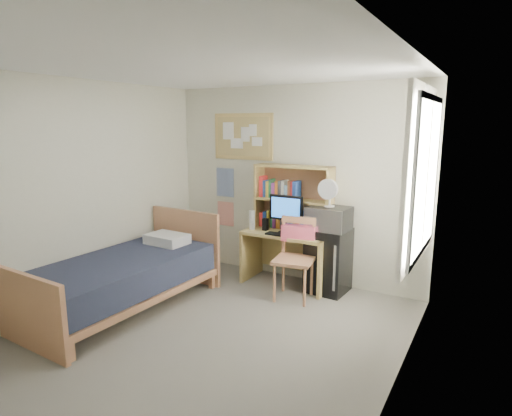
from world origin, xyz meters
The scene contains 25 objects.
floor centered at (0.00, 0.00, -0.01)m, with size 3.60×4.20×0.02m, color gray.
ceiling centered at (0.00, 0.00, 2.60)m, with size 3.60×4.20×0.02m, color white.
wall_back centered at (0.00, 2.10, 1.30)m, with size 3.60×0.04×2.60m, color silver.
wall_left centered at (-1.80, 0.00, 1.30)m, with size 0.04×4.20×2.60m, color silver.
wall_right centered at (1.80, 0.00, 1.30)m, with size 0.04×4.20×2.60m, color silver.
window_unit centered at (1.75, 1.20, 1.60)m, with size 0.10×1.40×1.70m, color white.
curtain_left centered at (1.72, 0.80, 1.60)m, with size 0.04×0.55×1.70m, color silver.
curtain_right centered at (1.72, 1.60, 1.60)m, with size 0.04×0.55×1.70m, color silver.
bulletin_board centered at (-0.78, 2.08, 1.92)m, with size 0.94×0.03×0.64m, color tan.
poster_wave centered at (-1.10, 2.09, 1.25)m, with size 0.30×0.01×0.42m, color #244691.
poster_japan centered at (-1.10, 2.09, 0.78)m, with size 0.28×0.01×0.36m, color red.
desk centered at (0.07, 1.80, 0.36)m, with size 1.14×0.57×0.71m, color tan.
desk_chair centered at (0.34, 1.40, 0.50)m, with size 0.50×0.50×0.99m, color tan.
mini_fridge centered at (0.62, 1.84, 0.41)m, with size 0.48×0.48×0.81m, color black.
bed centered at (-1.24, 0.17, 0.30)m, with size 1.08×2.15×0.59m, color #1B1F31.
hutch centered at (0.07, 1.95, 1.14)m, with size 1.05×0.27×0.86m, color tan.
monitor centered at (0.07, 1.74, 0.95)m, with size 0.45×0.04×0.48m, color black.
keyboard centered at (0.07, 1.60, 0.72)m, with size 0.40×0.13×0.02m, color black.
speaker_left centered at (-0.23, 1.74, 0.79)m, with size 0.07×0.07×0.16m, color black.
speaker_right centered at (0.37, 1.74, 0.80)m, with size 0.07×0.07×0.17m, color black.
water_bottle centered at (-0.41, 1.70, 0.84)m, with size 0.07×0.07×0.26m, color silver.
hoodie centered at (0.31, 1.60, 0.77)m, with size 0.42×0.13×0.20m, color #E75871.
microwave centered at (0.62, 1.82, 0.95)m, with size 0.49×0.37×0.29m, color silver.
desk_fan centered at (0.62, 1.82, 1.25)m, with size 0.25×0.25×0.31m, color silver.
pillow centered at (-1.21, 0.92, 0.65)m, with size 0.51×0.36×0.12m, color silver.
Camera 1 is at (2.40, -3.08, 2.10)m, focal length 30.00 mm.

